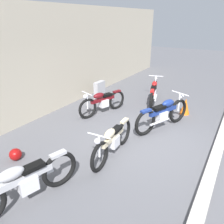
{
  "coord_description": "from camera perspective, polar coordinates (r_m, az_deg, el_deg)",
  "views": [
    {
      "loc": [
        -4.94,
        -1.98,
        3.06
      ],
      "look_at": [
        0.07,
        1.07,
        0.55
      ],
      "focal_mm": 35.55,
      "sensor_mm": 36.0,
      "label": 1
    }
  ],
  "objects": [
    {
      "name": "ground_plane",
      "position": [
        6.14,
        8.27,
        -7.01
      ],
      "size": [
        40.0,
        40.0,
        0.0
      ],
      "primitive_type": "plane",
      "color": "#56565B"
    },
    {
      "name": "building_wall",
      "position": [
        7.63,
        -17.7,
        12.17
      ],
      "size": [
        18.0,
        0.3,
        3.49
      ],
      "primitive_type": "cube",
      "color": "#B2A893",
      "rests_on": "ground_plane"
    },
    {
      "name": "curb_strip",
      "position": [
        5.78,
        25.08,
        -10.57
      ],
      "size": [
        18.0,
        0.24,
        0.12
      ],
      "primitive_type": "cube",
      "color": "#B7B2A8",
      "rests_on": "ground_plane"
    },
    {
      "name": "stone_marker",
      "position": [
        8.91,
        -3.22,
        5.52
      ],
      "size": [
        0.52,
        0.22,
        0.73
      ],
      "primitive_type": "cube",
      "rotation": [
        0.0,
        0.0,
        -0.04
      ],
      "color": "#9E9EA3",
      "rests_on": "ground_plane"
    },
    {
      "name": "helmet",
      "position": [
        5.68,
        -23.57,
        -9.97
      ],
      "size": [
        0.28,
        0.28,
        0.28
      ],
      "primitive_type": "sphere",
      "color": "maroon",
      "rests_on": "ground_plane"
    },
    {
      "name": "traffic_cone",
      "position": [
        7.94,
        18.33,
        1.41
      ],
      "size": [
        0.32,
        0.32,
        0.55
      ],
      "primitive_type": "cone",
      "color": "orange",
      "rests_on": "ground_plane"
    },
    {
      "name": "motorcycle_red",
      "position": [
        8.64,
        10.66,
        5.11
      ],
      "size": [
        2.0,
        0.79,
        0.92
      ],
      "rotation": [
        0.0,
        0.0,
        0.28
      ],
      "color": "black",
      "rests_on": "ground_plane"
    },
    {
      "name": "motorcycle_maroon",
      "position": [
        7.53,
        -2.48,
        2.62
      ],
      "size": [
        1.88,
        0.8,
        0.87
      ],
      "rotation": [
        0.0,
        0.0,
        2.83
      ],
      "color": "black",
      "rests_on": "ground_plane"
    },
    {
      "name": "motorcycle_cream",
      "position": [
        5.21,
        0.16,
        -7.34
      ],
      "size": [
        1.93,
        0.54,
        0.86
      ],
      "rotation": [
        0.0,
        0.0,
        3.21
      ],
      "color": "black",
      "rests_on": "ground_plane"
    },
    {
      "name": "motorcycle_silver",
      "position": [
        4.26,
        -21.82,
        -16.57
      ],
      "size": [
        2.05,
        0.78,
        0.94
      ],
      "rotation": [
        0.0,
        0.0,
        2.88
      ],
      "color": "black",
      "rests_on": "ground_plane"
    },
    {
      "name": "motorcycle_blue",
      "position": [
        6.66,
        13.06,
        -0.39
      ],
      "size": [
        2.04,
        1.01,
        0.97
      ],
      "rotation": [
        0.0,
        0.0,
        -0.39
      ],
      "color": "black",
      "rests_on": "ground_plane"
    }
  ]
}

